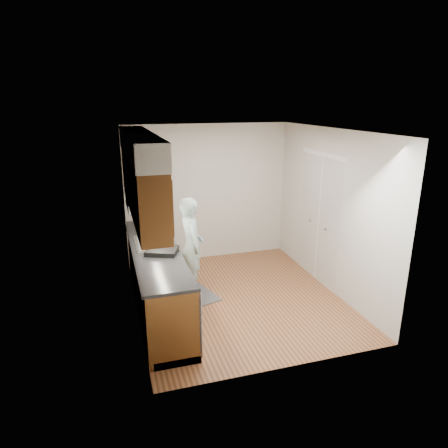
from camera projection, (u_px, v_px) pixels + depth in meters
The scene contains 14 objects.
floor at pixel (237, 297), 6.11m from camera, with size 3.50×3.50×0.00m, color #965E39.
ceiling at pixel (239, 130), 5.37m from camera, with size 3.50×3.50×0.00m, color white.
wall_left at pixel (132, 228), 5.32m from camera, with size 0.02×3.50×2.50m, color beige.
wall_right at pixel (330, 211), 6.15m from camera, with size 0.02×3.50×2.50m, color beige.
wall_back at pixel (208, 193), 7.34m from camera, with size 3.00×0.02×2.50m, color beige.
counter at pixel (157, 278), 5.63m from camera, with size 0.64×2.80×1.30m.
upper_cabinets at pixel (141, 175), 5.20m from camera, with size 0.47×2.80×1.21m.
closet_door at pixel (319, 220), 6.49m from camera, with size 0.02×1.22×2.05m, color silver.
floor_mat at pixel (193, 293), 6.22m from camera, with size 0.52×0.89×0.02m, color #5A5A5C.
person at pixel (191, 240), 5.97m from camera, with size 0.61×0.41×1.73m, color #9EBDC0.
soap_bottle_a at pixel (148, 223), 6.07m from camera, with size 0.12×0.12×0.30m, color silver.
soap_bottle_b at pixel (160, 227), 6.13m from camera, with size 0.07×0.08×0.17m, color silver.
soda_can at pixel (162, 230), 6.05m from camera, with size 0.07×0.07×0.13m, color #B0231E.
dish_rack at pixel (162, 251), 5.30m from camera, with size 0.40×0.33×0.06m, color black.
Camera 1 is at (-1.79, -5.21, 2.89)m, focal length 32.00 mm.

